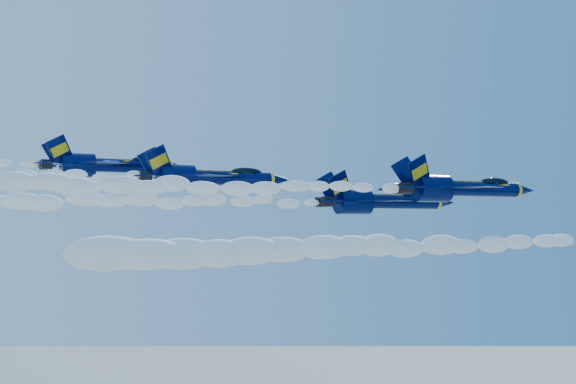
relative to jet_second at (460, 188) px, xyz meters
name	(u,v)px	position (x,y,z in m)	size (l,w,h in m)	color
smoke_trail_jet_lead	(391,247)	(-15.73, -11.93, -5.19)	(45.94, 2.34, 2.11)	white
jet_second	(460,188)	(0.00, 0.00, 0.00)	(16.54, 13.57, 6.15)	#00093A
smoke_trail_jet_second	(156,186)	(-30.04, 0.00, -0.43)	(45.94, 1.98, 1.78)	white
jet_third	(381,201)	(-3.26, 8.87, -1.04)	(16.75, 13.74, 6.23)	#00093A
smoke_trail_jet_third	(90,201)	(-33.39, 8.87, -1.47)	(45.94, 2.00, 1.80)	white
jet_fourth	(207,177)	(-20.14, 15.10, 1.34)	(16.71, 13.71, 6.21)	#00093A
jet_fifth	(108,165)	(-28.47, 22.90, 2.84)	(16.12, 13.23, 5.99)	#00093A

